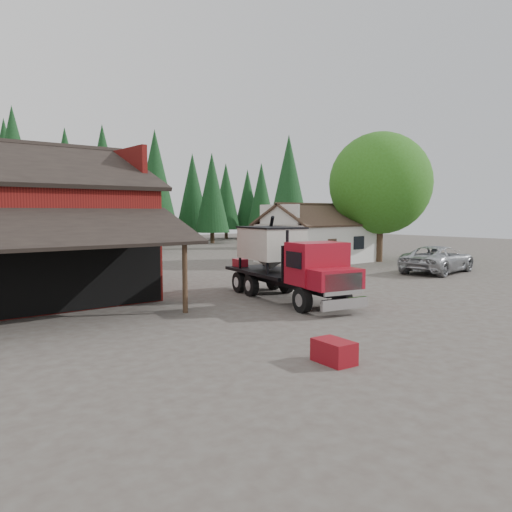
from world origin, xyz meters
TOP-DOWN VIEW (x-y plane):
  - ground at (0.00, 0.00)m, footprint 120.00×120.00m
  - farmhouse at (13.00, 13.00)m, footprint 8.60×6.42m
  - deciduous_tree at (17.01, 9.97)m, footprint 8.00×8.00m
  - conifer_backdrop at (0.00, 42.00)m, footprint 76.00×16.00m
  - near_pine_b at (6.00, 30.00)m, footprint 3.96×3.96m
  - near_pine_c at (22.00, 26.00)m, footprint 4.84×4.84m
  - near_pine_d at (-4.00, 34.00)m, footprint 5.28×5.28m
  - feed_truck at (-0.57, 1.73)m, footprint 3.79×8.60m
  - silver_car at (14.00, 3.03)m, footprint 6.62×3.72m
  - equip_box at (-6.00, -6.00)m, footprint 0.80×1.16m

SIDE VIEW (x-z plane):
  - ground at x=0.00m, z-range 0.00..0.00m
  - conifer_backdrop at x=0.00m, z-range -8.00..8.00m
  - equip_box at x=-6.00m, z-range 0.00..0.60m
  - silver_car at x=14.00m, z-range 0.00..1.75m
  - farmhouse at x=13.00m, z-range -0.66..3.99m
  - feed_truck at x=-0.57m, z-range -0.12..3.64m
  - near_pine_b at x=6.00m, z-range 0.69..11.09m
  - deciduous_tree at x=17.01m, z-range 0.81..11.01m
  - near_pine_c at x=22.00m, z-range 0.69..13.09m
  - near_pine_d at x=-4.00m, z-range 0.69..14.09m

